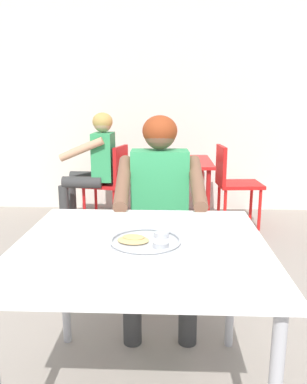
# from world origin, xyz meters

# --- Properties ---
(back_wall) EXTENTS (12.00, 0.12, 3.40)m
(back_wall) POSITION_xyz_m (0.00, 3.29, 1.70)
(back_wall) COLOR silver
(back_wall) RESTS_ON ground
(table_foreground) EXTENTS (1.00, 0.95, 0.74)m
(table_foreground) POSITION_xyz_m (-0.08, 0.08, 0.66)
(table_foreground) COLOR white
(table_foreground) RESTS_ON ground
(thali_tray) EXTENTS (0.29, 0.29, 0.03)m
(thali_tray) POSITION_xyz_m (-0.06, 0.08, 0.75)
(thali_tray) COLOR #B7BABF
(thali_tray) RESTS_ON table_foreground
(chair_foreground) EXTENTS (0.42, 0.44, 0.83)m
(chair_foreground) POSITION_xyz_m (-0.03, 1.03, 0.49)
(chair_foreground) COLOR silver
(chair_foreground) RESTS_ON ground
(diner_foreground) EXTENTS (0.50, 0.56, 1.21)m
(diner_foreground) POSITION_xyz_m (-0.02, 0.81, 0.72)
(diner_foreground) COLOR #363636
(diner_foreground) RESTS_ON ground
(table_background_red) EXTENTS (0.83, 0.85, 0.70)m
(table_background_red) POSITION_xyz_m (0.05, 2.58, 0.62)
(table_background_red) COLOR red
(table_background_red) RESTS_ON ground
(chair_red_left) EXTENTS (0.49, 0.47, 0.84)m
(chair_red_left) POSITION_xyz_m (-0.58, 2.60, 0.49)
(chair_red_left) COLOR red
(chair_red_left) RESTS_ON ground
(chair_red_right) EXTENTS (0.47, 0.42, 0.85)m
(chair_red_right) POSITION_xyz_m (0.69, 2.57, 0.50)
(chair_red_right) COLOR red
(chair_red_right) RESTS_ON ground
(patron_background) EXTENTS (0.55, 0.49, 1.18)m
(patron_background) POSITION_xyz_m (-0.74, 2.58, 0.71)
(patron_background) COLOR #363636
(patron_background) RESTS_ON ground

